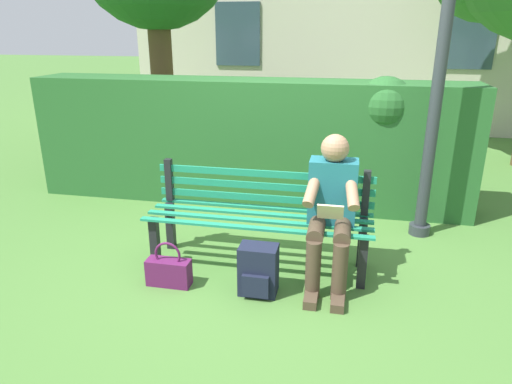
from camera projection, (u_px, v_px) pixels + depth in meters
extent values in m
plane|color=#477533|center=(258.00, 265.00, 4.04)|extent=(60.00, 60.00, 0.00)
cube|color=black|center=(362.00, 262.00, 3.63)|extent=(0.07, 0.07, 0.45)
cube|color=black|center=(155.00, 242.00, 3.97)|extent=(0.07, 0.07, 0.45)
cube|color=black|center=(362.00, 242.00, 3.97)|extent=(0.07, 0.07, 0.45)
cube|color=black|center=(171.00, 226.00, 4.30)|extent=(0.07, 0.07, 0.45)
cube|color=#1E8460|center=(264.00, 207.00, 4.10)|extent=(1.91, 0.06, 0.02)
cube|color=#1E8460|center=(260.00, 214.00, 3.96)|extent=(1.91, 0.06, 0.02)
cube|color=#1E8460|center=(257.00, 221.00, 3.82)|extent=(1.91, 0.06, 0.02)
cube|color=#1E8460|center=(253.00, 228.00, 3.68)|extent=(1.91, 0.06, 0.02)
cube|color=black|center=(366.00, 193.00, 3.86)|extent=(0.06, 0.06, 0.39)
cube|color=black|center=(169.00, 180.00, 4.19)|extent=(0.06, 0.06, 0.39)
cube|color=#1E8460|center=(263.00, 198.00, 4.06)|extent=(1.91, 0.02, 0.06)
cube|color=#1E8460|center=(263.00, 186.00, 4.02)|extent=(1.91, 0.02, 0.06)
cube|color=#1E8460|center=(264.00, 174.00, 3.99)|extent=(1.91, 0.02, 0.06)
cube|color=#1E6672|center=(333.00, 191.00, 3.70)|extent=(0.38, 0.22, 0.52)
sphere|color=#A57A5B|center=(335.00, 148.00, 3.56)|extent=(0.22, 0.22, 0.22)
cylinder|color=#473828|center=(343.00, 230.00, 3.57)|extent=(0.13, 0.42, 0.13)
cylinder|color=#473828|center=(317.00, 228.00, 3.61)|extent=(0.13, 0.42, 0.13)
cylinder|color=#473828|center=(340.00, 272.00, 3.46)|extent=(0.12, 0.12, 0.47)
cylinder|color=#473828|center=(313.00, 269.00, 3.50)|extent=(0.12, 0.12, 0.47)
cube|color=#473828|center=(338.00, 301.00, 3.45)|extent=(0.10, 0.24, 0.07)
cube|color=#473828|center=(311.00, 298.00, 3.49)|extent=(0.10, 0.24, 0.07)
cylinder|color=#A57A5B|center=(352.00, 191.00, 3.52)|extent=(0.14, 0.32, 0.26)
cylinder|color=#A57A5B|center=(313.00, 188.00, 3.58)|extent=(0.14, 0.32, 0.26)
cube|color=beige|center=(330.00, 212.00, 3.49)|extent=(0.20, 0.07, 0.13)
cube|color=#265B28|center=(247.00, 142.00, 5.39)|extent=(5.03, 0.65, 1.43)
sphere|color=#265B28|center=(385.00, 104.00, 4.84)|extent=(0.58, 0.58, 0.58)
sphere|color=#265B28|center=(147.00, 101.00, 5.54)|extent=(0.52, 0.52, 0.52)
cylinder|color=brown|center=(162.00, 78.00, 7.23)|extent=(0.35, 0.35, 2.46)
cube|color=#334756|center=(470.00, 35.00, 8.28)|extent=(0.90, 0.04, 1.20)
cube|color=#334756|center=(238.00, 34.00, 9.11)|extent=(0.90, 0.04, 1.20)
cube|color=#191E33|center=(258.00, 270.00, 3.57)|extent=(0.29, 0.20, 0.40)
cube|color=#191E33|center=(255.00, 286.00, 3.49)|extent=(0.21, 0.04, 0.18)
cylinder|color=#191E33|center=(272.00, 262.00, 3.65)|extent=(0.04, 0.04, 0.24)
cylinder|color=#191E33|center=(250.00, 259.00, 3.68)|extent=(0.04, 0.04, 0.24)
cube|color=#59194C|center=(169.00, 272.00, 3.71)|extent=(0.35, 0.14, 0.22)
torus|color=#59194C|center=(168.00, 255.00, 3.65)|extent=(0.22, 0.02, 0.22)
cylinder|color=#2D3338|center=(419.00, 229.00, 4.65)|extent=(0.20, 0.20, 0.10)
cylinder|color=#2D3338|center=(439.00, 78.00, 4.15)|extent=(0.11, 0.11, 3.09)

